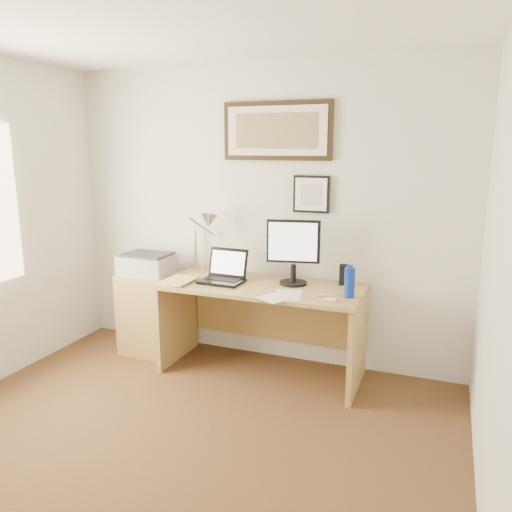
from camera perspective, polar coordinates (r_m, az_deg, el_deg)
The scene contains 18 objects.
floor at distance 3.06m, azimuth -14.27°, elevation -24.65°, with size 4.00×4.00×0.00m, color #4D311B.
wall_back at distance 4.26m, azimuth 0.51°, elevation 4.63°, with size 3.50×0.02×2.50m, color silver.
side_cabinet at distance 4.60m, azimuth -11.81°, elevation -6.39°, with size 0.50×0.40×0.73m, color olive.
water_bottle at distance 3.69m, azimuth 10.65°, elevation -3.00°, with size 0.08×0.08×0.22m, color #0B2A98.
bottle_cap at distance 3.66m, azimuth 10.72°, elevation -1.19°, with size 0.04×0.04×0.02m, color #0B2A98.
speaker at distance 4.02m, azimuth 10.05°, elevation -2.13°, with size 0.07×0.06×0.16m, color black.
paper_sheet_a at distance 3.72m, azimuth 3.62°, elevation -4.45°, with size 0.21×0.29×0.00m, color silver.
paper_sheet_b at distance 3.66m, azimuth 2.57°, elevation -4.68°, with size 0.20×0.29×0.00m, color silver.
sticky_pad at distance 3.62m, azimuth 8.49°, elevation -4.92°, with size 0.08×0.08×0.01m, color #F7DC75.
marker_pen at distance 3.71m, azimuth 7.70°, elevation -4.44°, with size 0.02×0.02×0.14m, color silver.
book at distance 4.15m, azimuth -10.15°, elevation -2.65°, with size 0.23×0.31×0.02m, color #C4BA5C.
desk at distance 4.12m, azimuth 1.04°, elevation -6.16°, with size 1.60×0.70×0.75m.
laptop at distance 4.07m, azimuth -3.68°, elevation -2.12°, with size 0.35×0.31×0.26m.
lcd_monitor at distance 3.93m, azimuth 4.29°, elevation 0.83°, with size 0.42×0.22×0.52m.
printer at distance 4.50m, azimuth -12.31°, elevation -0.84°, with size 0.44×0.34×0.18m.
desk_lamp at distance 4.26m, azimuth -5.55°, elevation 3.73°, with size 0.29×0.27×0.53m.
picture_large at distance 4.15m, azimuth 2.38°, elevation 14.10°, with size 0.92×0.04×0.47m.
picture_small at distance 4.08m, azimuth 6.34°, elevation 7.03°, with size 0.30×0.03×0.30m.
Camera 1 is at (1.49, -1.95, 1.83)m, focal length 35.00 mm.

